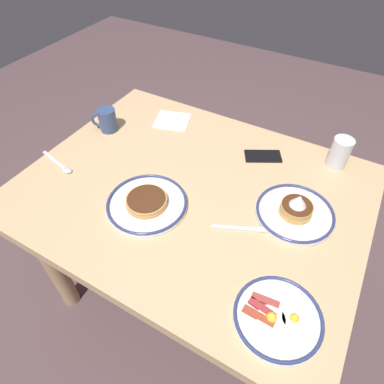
% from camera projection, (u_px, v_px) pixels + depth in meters
% --- Properties ---
extents(ground_plane, '(6.00, 6.00, 0.00)m').
position_uv_depth(ground_plane, '(192.00, 286.00, 1.74)').
color(ground_plane, brown).
extents(dining_table, '(1.23, 0.96, 0.75)m').
position_uv_depth(dining_table, '(192.00, 207.00, 1.28)').
color(dining_table, tan).
rests_on(dining_table, ground_plane).
extents(plate_near_main, '(0.26, 0.26, 0.09)m').
position_uv_depth(plate_near_main, '(295.00, 211.00, 1.10)').
color(plate_near_main, silver).
rests_on(plate_near_main, dining_table).
extents(plate_center_pancakes, '(0.28, 0.28, 0.04)m').
position_uv_depth(plate_center_pancakes, '(147.00, 203.00, 1.13)').
color(plate_center_pancakes, white).
rests_on(plate_center_pancakes, dining_table).
extents(plate_far_companion, '(0.24, 0.24, 0.04)m').
position_uv_depth(plate_far_companion, '(277.00, 317.00, 0.85)').
color(plate_far_companion, white).
rests_on(plate_far_companion, dining_table).
extents(coffee_mug, '(0.10, 0.08, 0.10)m').
position_uv_depth(coffee_mug, '(107.00, 120.00, 1.41)').
color(coffee_mug, '#334772').
rests_on(coffee_mug, dining_table).
extents(drinking_glass, '(0.08, 0.08, 0.12)m').
position_uv_depth(drinking_glass, '(339.00, 154.00, 1.25)').
color(drinking_glass, silver).
rests_on(drinking_glass, dining_table).
extents(cell_phone, '(0.16, 0.13, 0.01)m').
position_uv_depth(cell_phone, '(263.00, 156.00, 1.32)').
color(cell_phone, black).
rests_on(cell_phone, dining_table).
extents(paper_napkin, '(0.19, 0.18, 0.00)m').
position_uv_depth(paper_napkin, '(172.00, 121.00, 1.49)').
color(paper_napkin, white).
rests_on(paper_napkin, dining_table).
extents(fork_near, '(0.17, 0.09, 0.01)m').
position_uv_depth(fork_near, '(240.00, 228.00, 1.07)').
color(fork_near, silver).
rests_on(fork_near, dining_table).
extents(tea_spoon, '(0.19, 0.06, 0.01)m').
position_uv_depth(tea_spoon, '(61.00, 165.00, 1.28)').
color(tea_spoon, silver).
rests_on(tea_spoon, dining_table).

